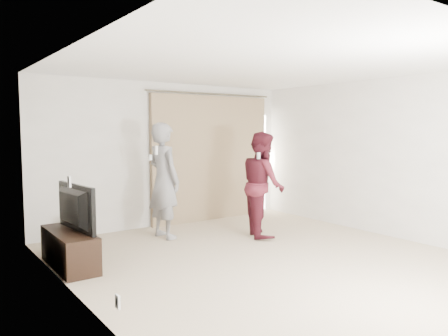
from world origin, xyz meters
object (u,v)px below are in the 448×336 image
at_px(tv_console, 70,249).
at_px(tv, 68,208).
at_px(person_man, 164,180).
at_px(person_woman, 263,184).

xyz_separation_m(tv_console, tv, (0.00, 0.00, 0.53)).
bearing_deg(tv_console, person_man, 21.16).
height_order(tv_console, tv, tv).
bearing_deg(tv_console, tv, 0.00).
height_order(tv_console, person_man, person_man).
bearing_deg(person_woman, person_man, 148.60).
xyz_separation_m(tv_console, person_woman, (3.09, -0.18, 0.63)).
bearing_deg(person_man, tv, -158.84).
relative_size(person_man, person_woman, 1.08).
xyz_separation_m(person_man, person_woman, (1.38, -0.84, -0.07)).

